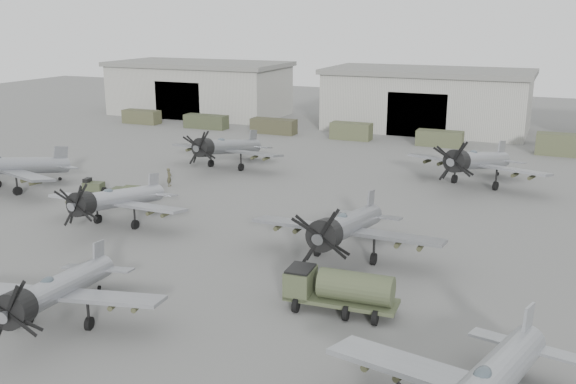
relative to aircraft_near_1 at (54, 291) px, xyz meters
name	(u,v)px	position (x,y,z in m)	size (l,w,h in m)	color
ground	(219,289)	(5.45, 7.72, -2.11)	(220.00, 220.00, 0.00)	#61615F
hangar_left	(199,88)	(-32.55, 69.68, 2.26)	(29.00, 14.80, 8.70)	#9E9E94
hangar_center	(427,99)	(5.45, 69.68, 2.26)	(29.00, 14.80, 8.70)	#9E9E94
support_truck_0	(142,117)	(-35.86, 57.72, -1.08)	(5.88, 2.20, 2.06)	#42432B
support_truck_1	(206,122)	(-24.47, 57.72, -1.11)	(6.53, 2.20, 1.99)	#363C27
support_truck_2	(274,126)	(-13.54, 57.72, -1.07)	(6.45, 2.20, 2.07)	#393825
support_truck_3	(351,131)	(-2.14, 57.72, -0.99)	(5.45, 2.20, 2.24)	#454930
support_truck_4	(440,138)	(9.63, 57.72, -1.12)	(5.79, 2.20, 1.97)	#42472E
support_truck_5	(561,145)	(23.90, 57.72, -0.81)	(5.72, 2.20, 2.59)	#43472E
aircraft_near_1	(54,291)	(0.00, 0.00, 0.00)	(11.66, 10.50, 4.64)	gray
aircraft_mid_0	(3,167)	(-24.00, 19.53, 0.31)	(13.29, 11.96, 5.31)	gray
aircraft_mid_1	(114,200)	(-7.93, 15.11, 0.07)	(11.90, 10.70, 4.79)	#97999F
aircraft_mid_2	(345,227)	(10.97, 15.22, 0.30)	(13.16, 11.84, 5.30)	gray
aircraft_far_0	(225,147)	(-9.42, 35.88, 0.26)	(13.09, 11.78, 5.21)	gray
aircraft_far_1	(476,161)	(16.39, 38.74, 0.43)	(13.95, 12.56, 5.58)	gray
fuel_tanker	(340,288)	(13.12, 7.83, -0.71)	(6.40, 3.12, 2.43)	#3D452D
tug_trailer	(108,188)	(-14.77, 22.89, -1.60)	(6.81, 2.41, 1.35)	#383F29
ground_crew	(169,177)	(-10.90, 27.32, -1.21)	(0.65, 0.43, 1.79)	#3E3C28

